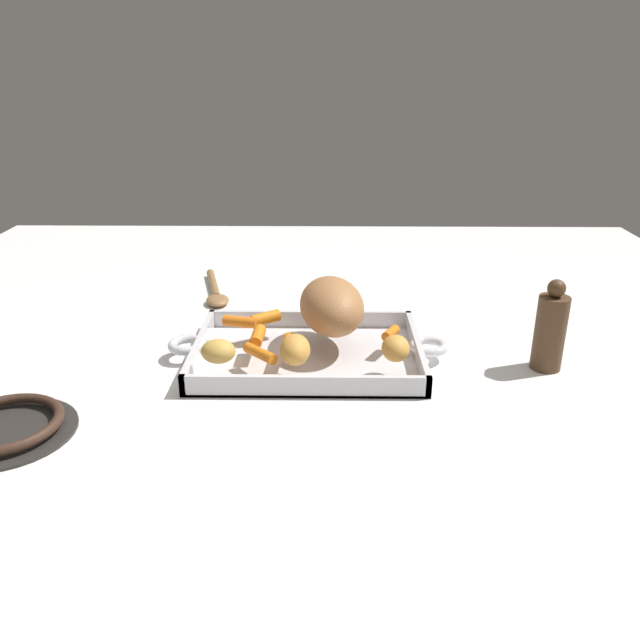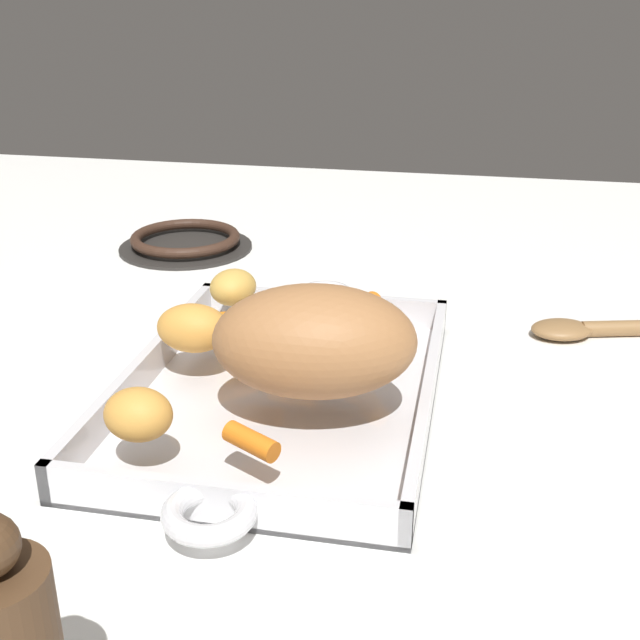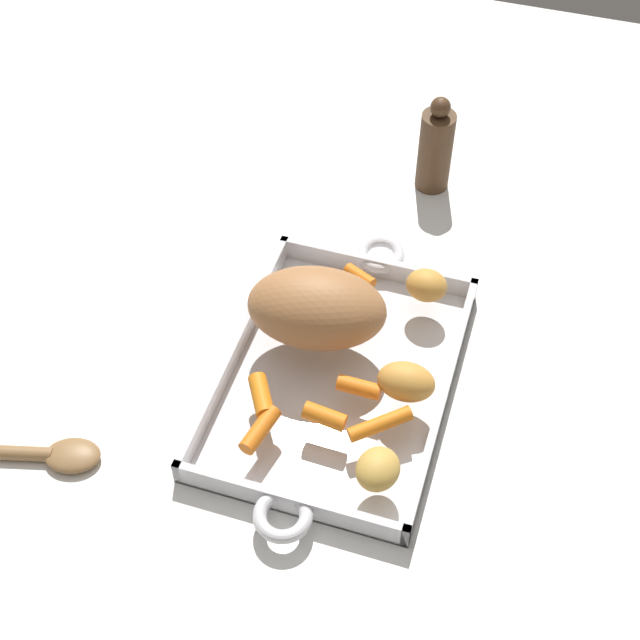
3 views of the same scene
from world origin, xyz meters
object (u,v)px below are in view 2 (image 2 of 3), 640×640
baby_carrot_center_left (252,339)px  potato_golden_large (233,287)px  pork_roast (315,341)px  potato_corner (193,328)px  baby_carrot_northeast (251,441)px  roasting_dish (282,391)px  serving_spoon (609,329)px  baby_carrot_southeast (363,310)px  baby_carrot_long (228,320)px  baby_carrot_short (371,328)px  stove_burner_rear (186,242)px  potato_golden_small (138,414)px  baby_carrot_northwest (292,319)px

baby_carrot_center_left → potato_golden_large: (-0.10, -0.05, 0.01)m
pork_roast → potato_corner: size_ratio=2.49×
pork_roast → baby_carrot_northeast: pork_roast is taller
roasting_dish → serving_spoon: bearing=124.2°
pork_roast → baby_carrot_center_left: 0.10m
roasting_dish → baby_carrot_southeast: 0.13m
baby_carrot_long → serving_spoon: (-0.13, 0.35, -0.03)m
baby_carrot_short → stove_burner_rear: baby_carrot_short is taller
potato_golden_small → potato_corner: (-0.14, -0.01, 0.00)m
baby_carrot_long → pork_roast: bearing=44.3°
roasting_dish → potato_golden_small: (0.13, -0.07, 0.04)m
baby_carrot_northeast → serving_spoon: (-0.32, 0.27, -0.03)m
baby_carrot_center_left → stove_burner_rear: baby_carrot_center_left is taller
baby_carrot_short → pork_roast: bearing=-14.6°
potato_golden_small → potato_corner: 0.14m
potato_golden_small → potato_corner: bearing=-175.7°
baby_carrot_northwest → baby_carrot_long: baby_carrot_northwest is taller
baby_carrot_long → potato_golden_small: potato_golden_small is taller
baby_carrot_short → potato_golden_small: potato_golden_small is taller
stove_burner_rear → baby_carrot_short: bearing=43.3°
roasting_dish → baby_carrot_long: 0.10m
potato_golden_small → potato_corner: size_ratio=0.78×
roasting_dish → baby_carrot_southeast: baby_carrot_southeast is taller
potato_golden_large → serving_spoon: bearing=100.5°
baby_carrot_center_left → potato_golden_small: size_ratio=0.99×
stove_burner_rear → serving_spoon: (0.18, 0.50, -0.00)m
baby_carrot_northwest → baby_carrot_short: (0.01, 0.07, 0.00)m
baby_carrot_long → baby_carrot_northwest: bearing=99.1°
roasting_dish → potato_golden_large: 0.15m
roasting_dish → baby_carrot_southeast: (-0.11, 0.05, 0.03)m
pork_roast → serving_spoon: (-0.23, 0.25, -0.07)m
pork_roast → stove_burner_rear: (-0.41, -0.25, -0.07)m
potato_golden_large → serving_spoon: potato_golden_large is taller
baby_carrot_long → baby_carrot_short: 0.13m
baby_carrot_short → potato_golden_small: bearing=-33.8°
stove_burner_rear → potato_corner: bearing=21.3°
stove_burner_rear → serving_spoon: bearing=70.4°
roasting_dish → baby_carrot_northeast: size_ratio=10.72×
pork_roast → potato_golden_large: pork_roast is taller
baby_carrot_southeast → potato_corner: bearing=-53.8°
baby_carrot_northwest → serving_spoon: baby_carrot_northwest is taller
baby_carrot_southeast → pork_roast: bearing=-5.7°
pork_roast → baby_carrot_southeast: bearing=174.3°
potato_corner → stove_burner_rear: (-0.36, -0.14, -0.04)m
baby_carrot_short → roasting_dish: bearing=-42.0°
baby_carrot_northeast → serving_spoon: baby_carrot_northeast is taller
baby_carrot_northeast → baby_carrot_center_left: baby_carrot_center_left is taller
pork_roast → potato_golden_large: 0.20m
baby_carrot_northeast → baby_carrot_long: 0.21m
stove_burner_rear → potato_golden_large: bearing=29.7°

